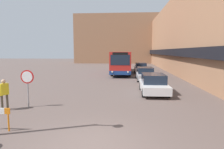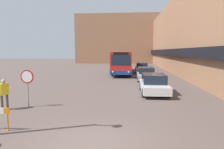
{
  "view_description": "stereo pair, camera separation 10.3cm",
  "coord_description": "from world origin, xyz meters",
  "px_view_note": "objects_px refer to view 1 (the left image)",
  "views": [
    {
      "loc": [
        1.2,
        -6.39,
        3.16
      ],
      "look_at": [
        0.18,
        7.07,
        1.59
      ],
      "focal_mm": 32.0,
      "sensor_mm": 36.0,
      "label": 1
    },
    {
      "loc": [
        1.31,
        -6.39,
        3.16
      ],
      "look_at": [
        0.18,
        7.07,
        1.59
      ],
      "focal_mm": 32.0,
      "sensor_mm": 36.0,
      "label": 2
    }
  ],
  "objects_px": {
    "parked_car_back": "(141,68)",
    "pedestrian": "(4,92)",
    "city_bus": "(122,62)",
    "parked_car_front": "(153,84)",
    "parked_car_middle": "(145,74)",
    "stop_sign": "(27,81)"
  },
  "relations": [
    {
      "from": "parked_car_front",
      "to": "stop_sign",
      "type": "height_order",
      "value": "stop_sign"
    },
    {
      "from": "city_bus",
      "to": "parked_car_back",
      "type": "bearing_deg",
      "value": 7.07
    },
    {
      "from": "city_bus",
      "to": "stop_sign",
      "type": "relative_size",
      "value": 5.88
    },
    {
      "from": "city_bus",
      "to": "parked_car_back",
      "type": "relative_size",
      "value": 2.81
    },
    {
      "from": "parked_car_front",
      "to": "parked_car_middle",
      "type": "height_order",
      "value": "parked_car_front"
    },
    {
      "from": "city_bus",
      "to": "pedestrian",
      "type": "distance_m",
      "value": 20.03
    },
    {
      "from": "city_bus",
      "to": "parked_car_back",
      "type": "height_order",
      "value": "city_bus"
    },
    {
      "from": "parked_car_front",
      "to": "pedestrian",
      "type": "distance_m",
      "value": 9.97
    },
    {
      "from": "parked_car_back",
      "to": "stop_sign",
      "type": "height_order",
      "value": "stop_sign"
    },
    {
      "from": "city_bus",
      "to": "parked_car_middle",
      "type": "relative_size",
      "value": 2.66
    },
    {
      "from": "city_bus",
      "to": "stop_sign",
      "type": "distance_m",
      "value": 19.16
    },
    {
      "from": "parked_car_front",
      "to": "parked_car_middle",
      "type": "bearing_deg",
      "value": 90.0
    },
    {
      "from": "parked_car_back",
      "to": "pedestrian",
      "type": "height_order",
      "value": "pedestrian"
    },
    {
      "from": "parked_car_middle",
      "to": "parked_car_back",
      "type": "distance_m",
      "value": 7.46
    },
    {
      "from": "city_bus",
      "to": "parked_car_front",
      "type": "xyz_separation_m",
      "value": [
        2.81,
        -14.13,
        -0.96
      ]
    },
    {
      "from": "stop_sign",
      "to": "parked_car_middle",
      "type": "bearing_deg",
      "value": 56.45
    },
    {
      "from": "parked_car_front",
      "to": "parked_car_back",
      "type": "distance_m",
      "value": 14.48
    },
    {
      "from": "parked_car_middle",
      "to": "pedestrian",
      "type": "bearing_deg",
      "value": -125.56
    },
    {
      "from": "parked_car_front",
      "to": "parked_car_back",
      "type": "relative_size",
      "value": 0.99
    },
    {
      "from": "parked_car_back",
      "to": "stop_sign",
      "type": "bearing_deg",
      "value": -111.86
    },
    {
      "from": "stop_sign",
      "to": "city_bus",
      "type": "bearing_deg",
      "value": 75.57
    },
    {
      "from": "city_bus",
      "to": "stop_sign",
      "type": "bearing_deg",
      "value": -104.43
    }
  ]
}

